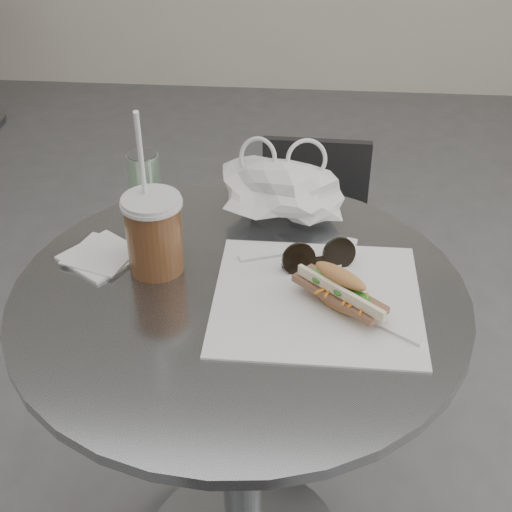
# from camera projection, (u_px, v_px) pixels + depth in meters

# --- Properties ---
(cafe_table) EXTENTS (0.76, 0.76, 0.74)m
(cafe_table) POSITION_uv_depth(u_px,v_px,m) (241.00, 408.00, 1.33)
(cafe_table) COLOR slate
(cafe_table) RESTS_ON ground
(chair_far) EXTENTS (0.35, 0.36, 0.67)m
(chair_far) POSITION_uv_depth(u_px,v_px,m) (309.00, 287.00, 1.91)
(chair_far) COLOR #2E2E31
(chair_far) RESTS_ON ground
(sandwich_paper) EXTENTS (0.34, 0.32, 0.00)m
(sandwich_paper) POSITION_uv_depth(u_px,v_px,m) (317.00, 298.00, 1.16)
(sandwich_paper) COLOR white
(sandwich_paper) RESTS_ON cafe_table
(banh_mi) EXTENTS (0.20, 0.19, 0.07)m
(banh_mi) POSITION_uv_depth(u_px,v_px,m) (339.00, 290.00, 1.12)
(banh_mi) COLOR #C87E4B
(banh_mi) RESTS_ON sandwich_paper
(iced_coffee) EXTENTS (0.10, 0.10, 0.30)m
(iced_coffee) POSITION_uv_depth(u_px,v_px,m) (154.00, 233.00, 1.19)
(iced_coffee) COLOR brown
(iced_coffee) RESTS_ON cafe_table
(sunglasses) EXTENTS (0.13, 0.07, 0.06)m
(sunglasses) POSITION_uv_depth(u_px,v_px,m) (318.00, 258.00, 1.22)
(sunglasses) COLOR black
(sunglasses) RESTS_ON cafe_table
(plastic_bag) EXTENTS (0.24, 0.19, 0.11)m
(plastic_bag) POSITION_uv_depth(u_px,v_px,m) (281.00, 192.00, 1.34)
(plastic_bag) COLOR white
(plastic_bag) RESTS_ON cafe_table
(napkin_stack) EXTENTS (0.16, 0.16, 0.01)m
(napkin_stack) POSITION_uv_depth(u_px,v_px,m) (102.00, 255.00, 1.26)
(napkin_stack) COLOR white
(napkin_stack) RESTS_ON cafe_table
(drink_can) EXTENTS (0.06, 0.06, 0.11)m
(drink_can) POSITION_uv_depth(u_px,v_px,m) (145.00, 181.00, 1.37)
(drink_can) COLOR #5B9D66
(drink_can) RESTS_ON cafe_table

